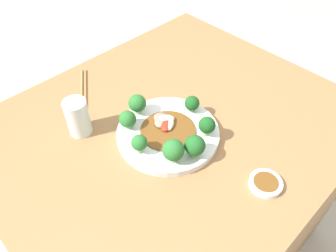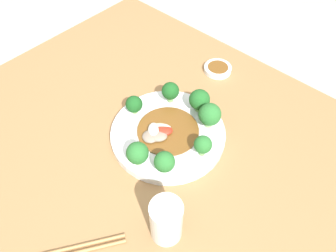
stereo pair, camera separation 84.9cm
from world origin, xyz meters
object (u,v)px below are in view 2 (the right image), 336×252
Objects in this scene: broccoli_southeast at (170,91)px; broccoli_east at (134,104)px; sauce_dish at (218,69)px; broccoli_north at (137,153)px; drinking_glass at (166,221)px; plate at (168,134)px; broccoli_west at (203,145)px; chopsticks at (74,250)px; broccoli_southwest at (210,115)px; broccoli_south at (199,100)px; stirfry_center at (162,131)px; broccoli_northwest at (164,162)px.

broccoli_southeast is 1.16× the size of broccoli_east.
broccoli_southeast is at bearing 87.36° from sauce_dish.
drinking_glass reaches higher than broccoli_north.
plate reaches higher than sauce_dish.
sauce_dish is at bearing -60.34° from broccoli_west.
broccoli_southwest is at bearing -91.03° from chopsticks.
broccoli_south is (-0.08, -0.03, 0.00)m from broccoli_southeast.
broccoli_southwest is 1.33× the size of broccoli_east.
drinking_glass reaches higher than plate.
stirfry_center is 1.41× the size of drinking_glass.
stirfry_center is (0.08, -0.08, -0.02)m from broccoli_northwest.
broccoli_southeast is 0.10m from broccoli_east.
broccoli_southeast reaches higher than broccoli_northwest.
plate is 0.12m from broccoli_south.
plate is at bearing -48.66° from drinking_glass.
sauce_dish is at bearing -80.66° from stirfry_center.
broccoli_north is 0.24m from chopsticks.
broccoli_north reaches higher than broccoli_northwest.
broccoli_north reaches higher than broccoli_southeast.
stirfry_center is 0.31m from sauce_dish.
broccoli_west is 0.20m from drinking_glass.
plate is at bearing -51.86° from broccoli_northwest.
drinking_glass is at bearing -125.87° from chopsticks.
broccoli_southeast is at bearing -74.00° from chopsticks.
broccoli_north is at bearing 75.54° from broccoli_southwest.
broccoli_southwest reaches higher than broccoli_west.
drinking_glass reaches higher than broccoli_east.
broccoli_west is (-0.17, 0.08, -0.00)m from broccoli_southeast.
plate is at bearing 53.17° from broccoli_southwest.
broccoli_west is 0.37× the size of stirfry_center.
broccoli_southeast reaches higher than plate.
broccoli_south is (0.05, -0.03, -0.00)m from broccoli_southwest.
broccoli_south is 0.34m from drinking_glass.
stirfry_center is at bearing 8.61° from broccoli_west.
drinking_glass is at bearing 147.00° from broccoli_east.
broccoli_northwest is at bearing 92.36° from broccoli_southwest.
broccoli_west is at bearing -111.19° from broccoli_northwest.
broccoli_west is 0.34m from sauce_dish.
plate is 0.12m from broccoli_west.
broccoli_west reaches higher than broccoli_east.
broccoli_southwest is at bearing -104.46° from broccoli_north.
broccoli_northwest is 0.31× the size of chopsticks.
broccoli_south is (0.06, -0.20, 0.00)m from broccoli_northwest.
broccoli_southwest is (0.01, -0.18, 0.01)m from broccoli_northwest.
drinking_glass is at bearing 131.34° from plate.
broccoli_north reaches higher than stirfry_center.
broccoli_west reaches higher than stirfry_center.
broccoli_south is at bearing -134.84° from broccoli_east.
plate is 5.17× the size of broccoli_northwest.
broccoli_southeast is 0.21m from sauce_dish.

